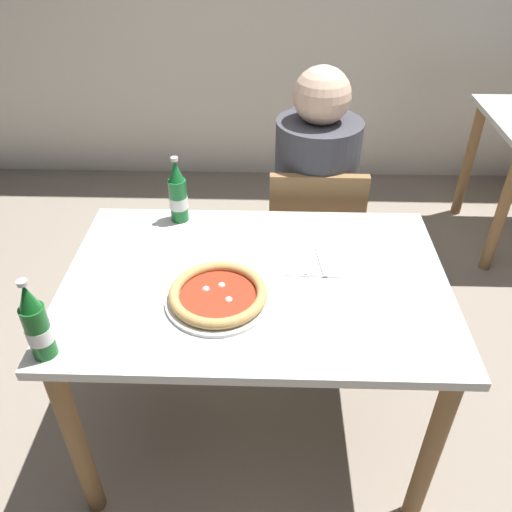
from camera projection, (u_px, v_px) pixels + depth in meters
ground_plane at (256, 425)px, 2.08m from camera, size 8.00×8.00×0.00m
dining_table_main at (256, 306)px, 1.70m from camera, size 1.20×0.80×0.75m
chair_behind_table at (312, 239)px, 2.28m from camera, size 0.40×0.40×0.85m
diner_seated at (313, 213)px, 2.26m from camera, size 0.34×0.34×1.21m
pizza_margherita_near at (218, 295)px, 1.54m from camera, size 0.32×0.32×0.04m
beer_bottle_left at (178, 194)px, 1.85m from camera, size 0.07×0.07×0.25m
beer_bottle_center at (36, 325)px, 1.32m from camera, size 0.07×0.07×0.25m
napkin_with_cutlery at (314, 259)px, 1.71m from camera, size 0.19×0.19×0.01m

